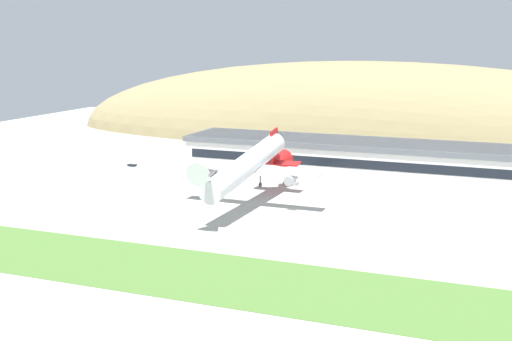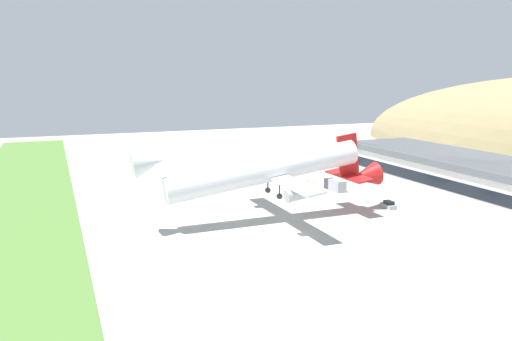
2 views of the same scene
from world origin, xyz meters
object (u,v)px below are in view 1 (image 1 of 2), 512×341
object	(u,v)px
service_car_2	(132,167)
traffic_cone_1	(192,178)
terminal_building	(375,155)
fuel_truck	(223,176)
service_car_0	(291,182)
traffic_cone_0	(184,177)
cargo_airplane	(248,166)

from	to	relation	value
service_car_2	traffic_cone_1	world-z (taller)	service_car_2
terminal_building	fuel_truck	bearing A→B (deg)	-143.63
fuel_truck	service_car_2	bearing A→B (deg)	170.65
terminal_building	traffic_cone_1	bearing A→B (deg)	-148.78
service_car_2	traffic_cone_1	bearing A→B (deg)	-15.04
service_car_2	service_car_0	bearing A→B (deg)	-4.03
fuel_truck	traffic_cone_0	bearing A→B (deg)	-174.85
fuel_truck	traffic_cone_0	world-z (taller)	fuel_truck
cargo_airplane	traffic_cone_0	world-z (taller)	cargo_airplane
service_car_0	fuel_truck	world-z (taller)	fuel_truck
traffic_cone_1	service_car_0	bearing A→B (deg)	5.28
service_car_0	traffic_cone_1	xyz separation A→B (m)	(-28.88, -2.67, -0.41)
terminal_building	service_car_2	distance (m)	73.48
traffic_cone_0	traffic_cone_1	bearing A→B (deg)	3.63
service_car_0	fuel_truck	distance (m)	19.54
terminal_building	traffic_cone_0	xyz separation A→B (m)	(-48.76, -28.23, -4.99)
service_car_0	traffic_cone_0	world-z (taller)	service_car_0
service_car_0	traffic_cone_1	world-z (taller)	service_car_0
fuel_truck	terminal_building	bearing A→B (deg)	36.37
terminal_building	service_car_0	world-z (taller)	terminal_building
service_car_0	service_car_2	bearing A→B (deg)	175.97
fuel_truck	traffic_cone_0	xyz separation A→B (m)	(-11.89, -1.07, -1.10)
cargo_airplane	service_car_0	world-z (taller)	cargo_airplane
traffic_cone_0	fuel_truck	bearing A→B (deg)	5.15
terminal_building	service_car_0	xyz separation A→B (m)	(-17.43, -25.40, -4.57)
service_car_0	fuel_truck	size ratio (longest dim) A/B	0.60
service_car_0	traffic_cone_0	distance (m)	31.46
service_car_0	service_car_2	size ratio (longest dim) A/B	0.87
cargo_airplane	terminal_building	bearing A→B (deg)	70.90
cargo_airplane	service_car_2	size ratio (longest dim) A/B	10.97
service_car_2	fuel_truck	bearing A→B (deg)	-9.35
terminal_building	traffic_cone_1	xyz separation A→B (m)	(-46.31, -28.07, -4.99)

